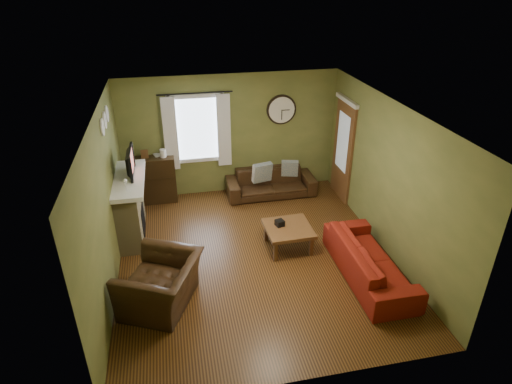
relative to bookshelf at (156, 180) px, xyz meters
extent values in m
cube|color=#492B11|center=(1.65, -2.40, -0.50)|extent=(4.60, 5.20, 0.00)
cube|color=white|center=(1.65, -2.40, 2.10)|extent=(4.60, 5.20, 0.00)
cube|color=olive|center=(-0.65, -2.40, 0.80)|extent=(0.00, 5.20, 2.60)
cube|color=olive|center=(3.95, -2.40, 0.80)|extent=(0.00, 5.20, 2.60)
cube|color=olive|center=(1.65, 0.20, 0.80)|extent=(4.60, 0.00, 2.60)
cube|color=olive|center=(1.65, -5.00, 0.80)|extent=(4.60, 0.00, 2.60)
cube|color=tan|center=(-0.45, -1.25, 0.05)|extent=(0.40, 1.40, 1.10)
cube|color=black|center=(-0.26, -1.25, -0.20)|extent=(0.04, 0.60, 0.55)
cube|color=white|center=(-0.42, -1.25, 0.64)|extent=(0.58, 1.60, 0.08)
imported|color=black|center=(-0.40, -1.10, 0.85)|extent=(0.08, 0.60, 0.35)
cube|color=#994C3F|center=(-0.32, -1.10, 0.91)|extent=(0.02, 0.62, 0.36)
cylinder|color=white|center=(-0.63, -1.60, 1.75)|extent=(0.28, 0.28, 0.03)
cylinder|color=white|center=(-0.63, -1.25, 1.75)|extent=(0.28, 0.28, 0.03)
cylinder|color=white|center=(-0.63, -0.90, 1.75)|extent=(0.28, 0.28, 0.03)
cylinder|color=black|center=(0.95, 0.08, 1.77)|extent=(0.03, 0.03, 1.50)
cube|color=silver|center=(0.40, 0.08, 0.95)|extent=(0.28, 0.04, 1.55)
cube|color=silver|center=(1.50, 0.08, 0.95)|extent=(0.28, 0.04, 1.55)
cube|color=brown|center=(3.92, -0.55, 0.55)|extent=(0.05, 0.90, 2.10)
imported|color=brown|center=(0.02, 0.09, 0.46)|extent=(0.21, 0.25, 0.02)
imported|color=black|center=(2.45, -0.19, -0.22)|extent=(1.91, 0.75, 0.56)
cube|color=gray|center=(2.90, -0.12, 0.05)|extent=(0.38, 0.21, 0.37)
cube|color=gray|center=(2.26, -0.21, 0.05)|extent=(0.44, 0.22, 0.43)
imported|color=maroon|center=(3.34, -3.29, -0.20)|extent=(0.81, 2.08, 0.61)
imported|color=black|center=(0.06, -3.27, -0.13)|extent=(1.39, 1.46, 0.74)
cube|color=black|center=(2.14, -2.17, -0.10)|extent=(0.17, 0.17, 0.11)
camera|label=1|loc=(0.43, -8.36, 3.96)|focal=30.00mm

